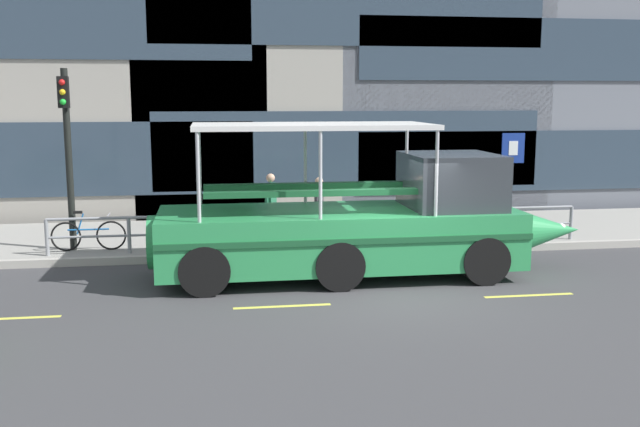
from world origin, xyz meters
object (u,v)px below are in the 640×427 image
(traffic_light_pole, at_px, (67,142))
(pedestrian_mid_left, at_px, (319,200))
(parking_sign, at_px, (512,167))
(pedestrian_near_bow, at_px, (444,196))
(leaned_bicycle, at_px, (89,235))
(duck_tour_boat, at_px, (365,225))
(pedestrian_mid_right, at_px, (271,199))

(traffic_light_pole, xyz_separation_m, pedestrian_mid_left, (6.09, 0.90, -1.65))
(pedestrian_mid_left, bearing_deg, parking_sign, -11.93)
(pedestrian_near_bow, bearing_deg, pedestrian_mid_left, 179.61)
(leaned_bicycle, xyz_separation_m, pedestrian_mid_left, (5.70, 1.01, 0.56))
(leaned_bicycle, distance_m, pedestrian_near_bow, 9.19)
(leaned_bicycle, bearing_deg, duck_tour_boat, -23.19)
(parking_sign, relative_size, leaned_bicycle, 1.55)
(parking_sign, distance_m, pedestrian_near_bow, 1.94)
(traffic_light_pole, height_order, parking_sign, traffic_light_pole)
(duck_tour_boat, bearing_deg, pedestrian_near_bow, 50.52)
(traffic_light_pole, relative_size, duck_tour_boat, 0.45)
(parking_sign, distance_m, leaned_bicycle, 10.66)
(traffic_light_pole, height_order, pedestrian_near_bow, traffic_light_pole)
(leaned_bicycle, distance_m, pedestrian_mid_left, 5.82)
(traffic_light_pole, bearing_deg, pedestrian_mid_right, 11.67)
(traffic_light_pole, height_order, pedestrian_mid_right, traffic_light_pole)
(traffic_light_pole, relative_size, pedestrian_mid_left, 2.76)
(duck_tour_boat, relative_size, pedestrian_near_bow, 5.70)
(traffic_light_pole, bearing_deg, pedestrian_near_bow, 5.26)
(parking_sign, height_order, pedestrian_mid_right, parking_sign)
(parking_sign, xyz_separation_m, leaned_bicycle, (-10.55, 0.01, -1.46))
(duck_tour_boat, bearing_deg, parking_sign, 30.64)
(duck_tour_boat, distance_m, pedestrian_mid_right, 4.11)
(parking_sign, relative_size, pedestrian_near_bow, 1.64)
(traffic_light_pole, relative_size, parking_sign, 1.58)
(traffic_light_pole, bearing_deg, pedestrian_mid_left, 8.39)
(leaned_bicycle, relative_size, pedestrian_near_bow, 1.05)
(pedestrian_mid_right, bearing_deg, traffic_light_pole, -168.33)
(pedestrian_near_bow, distance_m, pedestrian_mid_right, 4.67)
(traffic_light_pole, bearing_deg, parking_sign, -0.66)
(traffic_light_pole, relative_size, leaned_bicycle, 2.45)
(traffic_light_pole, relative_size, pedestrian_mid_right, 2.58)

